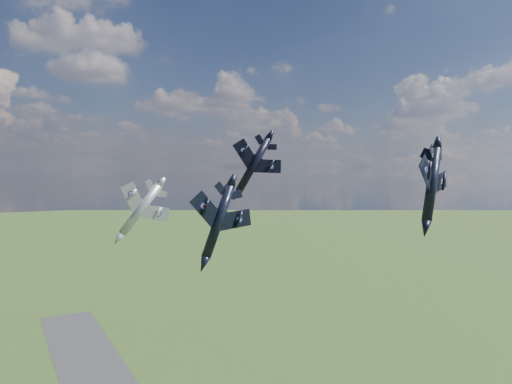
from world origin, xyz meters
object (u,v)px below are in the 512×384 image
jet_high_navy (254,164)px  jet_left_silver (140,210)px  jet_lead_navy (218,221)px  jet_right_navy (432,184)px

jet_high_navy → jet_left_silver: 29.17m
jet_lead_navy → jet_right_navy: bearing=-24.1°
jet_left_silver → jet_lead_navy: bearing=-55.8°
jet_high_navy → jet_left_silver: (-25.94, -11.24, -7.19)m
jet_right_navy → jet_high_navy: bearing=77.3°
jet_right_navy → jet_high_navy: jet_high_navy is taller
jet_lead_navy → jet_right_navy: 28.86m
jet_lead_navy → jet_right_navy: (25.93, -11.74, 4.74)m
jet_lead_navy → jet_high_navy: bearing=55.2°
jet_lead_navy → jet_left_silver: jet_left_silver is taller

